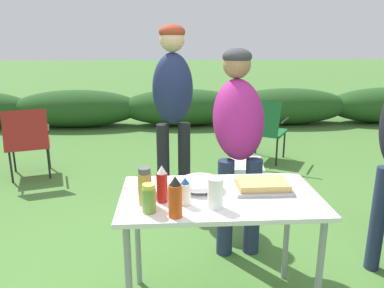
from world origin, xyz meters
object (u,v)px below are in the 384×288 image
at_px(mixing_bowl, 200,183).
at_px(ketchup_bottle, 162,185).
at_px(food_tray, 262,186).
at_px(standing_person_in_navy_coat, 238,130).
at_px(spice_jar, 145,187).
at_px(cooler_box, 246,178).
at_px(plate_stack, 157,187).
at_px(paper_cup_stack, 215,193).
at_px(camp_chair_near_hedge, 265,127).
at_px(mayo_bottle, 185,192).
at_px(folding_table, 219,207).
at_px(relish_jar, 149,199).
at_px(standing_person_in_red_jacket, 173,97).
at_px(hot_sauce_bottle, 175,198).
at_px(camp_chair_green_behind_table, 28,140).

height_order(mixing_bowl, ketchup_bottle, ketchup_bottle).
xyz_separation_m(food_tray, standing_person_in_navy_coat, (-0.02, 0.66, 0.17)).
bearing_deg(spice_jar, ketchup_bottle, 16.61).
bearing_deg(cooler_box, plate_stack, -19.71).
relative_size(paper_cup_stack, camp_chair_near_hedge, 0.19).
xyz_separation_m(mayo_bottle, ketchup_bottle, (-0.12, 0.05, 0.03)).
distance_m(paper_cup_stack, mayo_bottle, 0.16).
bearing_deg(folding_table, spice_jar, -166.36).
distance_m(relish_jar, camp_chair_near_hedge, 3.29).
bearing_deg(ketchup_bottle, cooler_box, 65.07).
xyz_separation_m(folding_table, spice_jar, (-0.41, -0.10, 0.17)).
height_order(ketchup_bottle, cooler_box, ketchup_bottle).
relative_size(food_tray, relish_jar, 2.18).
distance_m(food_tray, cooler_box, 1.82).
bearing_deg(standing_person_in_red_jacket, food_tray, -82.09).
distance_m(mixing_bowl, cooler_box, 1.88).
xyz_separation_m(spice_jar, camp_chair_near_hedge, (1.38, 2.89, -0.37)).
bearing_deg(ketchup_bottle, standing_person_in_navy_coat, 55.18).
xyz_separation_m(relish_jar, ketchup_bottle, (0.06, 0.12, 0.02)).
xyz_separation_m(paper_cup_stack, cooler_box, (0.57, 1.91, -0.65)).
distance_m(hot_sauce_bottle, standing_person_in_red_jacket, 1.80).
height_order(plate_stack, mixing_bowl, mixing_bowl).
distance_m(mayo_bottle, camp_chair_near_hedge, 3.15).
relative_size(plate_stack, mayo_bottle, 1.58).
relative_size(plate_stack, camp_chair_green_behind_table, 0.28).
xyz_separation_m(food_tray, relish_jar, (-0.63, -0.25, 0.05)).
distance_m(paper_cup_stack, camp_chair_green_behind_table, 3.14).
relative_size(mayo_bottle, camp_chair_near_hedge, 0.18).
relative_size(camp_chair_green_behind_table, camp_chair_near_hedge, 1.00).
height_order(mayo_bottle, camp_chair_green_behind_table, mayo_bottle).
distance_m(hot_sauce_bottle, camp_chair_green_behind_table, 3.10).
xyz_separation_m(hot_sauce_bottle, standing_person_in_navy_coat, (0.48, 0.96, 0.09)).
bearing_deg(standing_person_in_red_jacket, folding_table, -91.50).
relative_size(folding_table, mayo_bottle, 7.40).
relative_size(folding_table, cooler_box, 2.12).
distance_m(food_tray, mixing_bowl, 0.35).
height_order(paper_cup_stack, camp_chair_near_hedge, paper_cup_stack).
xyz_separation_m(food_tray, hot_sauce_bottle, (-0.50, -0.30, 0.07)).
height_order(paper_cup_stack, hot_sauce_bottle, hot_sauce_bottle).
distance_m(ketchup_bottle, camp_chair_near_hedge, 3.16).
distance_m(mayo_bottle, ketchup_bottle, 0.13).
bearing_deg(paper_cup_stack, relish_jar, -174.53).
relative_size(standing_person_in_navy_coat, cooler_box, 2.92).
bearing_deg(standing_person_in_navy_coat, ketchup_bottle, -126.65).
relative_size(standing_person_in_red_jacket, camp_chair_green_behind_table, 2.05).
distance_m(mixing_bowl, camp_chair_near_hedge, 2.93).
bearing_deg(plate_stack, folding_table, -12.36).
bearing_deg(mixing_bowl, spice_jar, -149.50).
xyz_separation_m(spice_jar, standing_person_in_red_jacket, (0.17, 1.63, 0.22)).
xyz_separation_m(food_tray, cooler_box, (0.28, 1.69, -0.60)).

